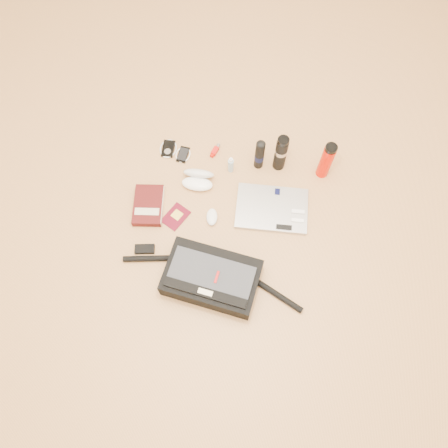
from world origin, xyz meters
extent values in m
plane|color=tan|center=(0.00, 0.00, 0.00)|extent=(4.00, 4.00, 0.00)
cube|color=black|center=(0.02, -0.23, 0.05)|extent=(0.45, 0.30, 0.11)
cube|color=#2F3137|center=(0.02, -0.24, 0.11)|extent=(0.40, 0.22, 0.01)
cube|color=black|center=(0.01, -0.32, 0.11)|extent=(0.39, 0.07, 0.01)
cube|color=#F5ECBD|center=(0.01, -0.32, 0.11)|extent=(0.07, 0.03, 0.02)
cube|color=#9D0705|center=(0.05, -0.24, 0.12)|extent=(0.02, 0.06, 0.02)
cylinder|color=black|center=(-0.30, -0.19, 0.01)|extent=(0.27, 0.09, 0.03)
cylinder|color=black|center=(0.34, -0.23, 0.01)|extent=(0.26, 0.13, 0.03)
cube|color=black|center=(-0.34, -0.15, 0.01)|extent=(0.11, 0.07, 0.02)
cube|color=#A6A6A8|center=(0.23, 0.21, 0.01)|extent=(0.39, 0.29, 0.02)
cube|color=black|center=(0.24, 0.31, 0.03)|extent=(0.03, 0.04, 0.00)
cube|color=white|center=(0.36, 0.22, 0.03)|extent=(0.07, 0.03, 0.01)
cube|color=white|center=(0.37, 0.17, 0.03)|extent=(0.06, 0.02, 0.01)
cube|color=black|center=(0.31, 0.11, 0.03)|extent=(0.08, 0.03, 0.01)
cube|color=#3F0C0C|center=(-0.39, 0.08, 0.02)|extent=(0.19, 0.25, 0.04)
cube|color=beige|center=(-0.32, 0.10, 0.02)|extent=(0.05, 0.21, 0.03)
cube|color=beige|center=(-0.38, 0.04, 0.04)|extent=(0.13, 0.06, 0.00)
cube|color=#4F0614|center=(-0.24, 0.06, 0.00)|extent=(0.14, 0.16, 0.01)
cube|color=gold|center=(-0.24, 0.07, 0.01)|extent=(0.06, 0.06, 0.00)
ellipsoid|color=white|center=(-0.06, 0.10, 0.02)|extent=(0.08, 0.11, 0.03)
ellipsoid|color=white|center=(-0.18, 0.26, 0.02)|extent=(0.17, 0.10, 0.05)
ellipsoid|color=silver|center=(-0.18, 0.31, 0.04)|extent=(0.17, 0.10, 0.09)
ellipsoid|color=black|center=(-0.21, 0.26, 0.03)|extent=(0.04, 0.03, 0.01)
ellipsoid|color=black|center=(-0.14, 0.26, 0.03)|extent=(0.04, 0.03, 0.01)
cylinder|color=black|center=(-0.18, 0.26, 0.03)|extent=(0.03, 0.01, 0.01)
cube|color=black|center=(-0.39, 0.45, 0.01)|extent=(0.08, 0.11, 0.01)
cylinder|color=#B5B5B8|center=(-0.39, 0.43, 0.01)|extent=(0.04, 0.04, 0.00)
torus|color=silver|center=(-0.39, 0.45, 0.01)|extent=(0.10, 0.10, 0.01)
cube|color=black|center=(-0.30, 0.43, 0.00)|extent=(0.06, 0.10, 0.01)
cube|color=black|center=(-0.30, 0.43, 0.01)|extent=(0.05, 0.08, 0.00)
torus|color=white|center=(-0.30, 0.43, 0.01)|extent=(0.08, 0.08, 0.01)
cube|color=#B9150F|center=(-0.13, 0.49, 0.01)|extent=(0.04, 0.06, 0.02)
cube|color=#B10D02|center=(-0.14, 0.46, 0.01)|extent=(0.02, 0.02, 0.02)
cylinder|color=#AAAAAC|center=(-0.13, 0.52, 0.01)|extent=(0.03, 0.03, 0.02)
cylinder|color=#98BACF|center=(-0.03, 0.40, 0.05)|extent=(0.04, 0.04, 0.09)
cylinder|color=white|center=(-0.03, 0.40, 0.10)|extent=(0.02, 0.02, 0.02)
cylinder|color=silver|center=(-0.03, 0.40, 0.11)|extent=(0.01, 0.01, 0.01)
cylinder|color=black|center=(0.11, 0.46, 0.10)|extent=(0.06, 0.06, 0.20)
cylinder|color=black|center=(0.11, 0.46, 0.08)|extent=(0.06, 0.06, 0.04)
ellipsoid|color=black|center=(0.11, 0.46, 0.20)|extent=(0.05, 0.05, 0.02)
cylinder|color=black|center=(0.22, 0.48, 0.11)|extent=(0.08, 0.08, 0.22)
cylinder|color=#B4B4B7|center=(0.22, 0.48, 0.14)|extent=(0.08, 0.08, 0.03)
cylinder|color=black|center=(0.22, 0.48, 0.23)|extent=(0.08, 0.08, 0.02)
cylinder|color=red|center=(0.45, 0.49, 0.11)|extent=(0.08, 0.08, 0.22)
cylinder|color=black|center=(0.45, 0.49, 0.24)|extent=(0.07, 0.07, 0.02)
camera|label=1|loc=(0.21, -0.80, 2.03)|focal=35.00mm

